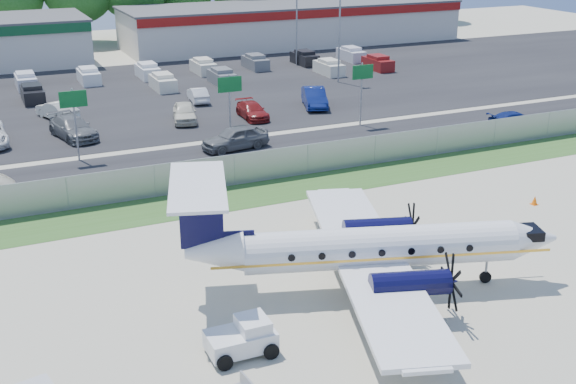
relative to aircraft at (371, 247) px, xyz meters
name	(u,v)px	position (x,y,z in m)	size (l,w,h in m)	color
ground	(342,282)	(-0.78, 1.12, -2.05)	(170.00, 170.00, 0.00)	#B2AD96
grass_verge	(247,195)	(-0.78, 13.12, -2.04)	(170.00, 4.00, 0.02)	#2D561E
access_road	(209,162)	(-0.78, 20.12, -2.04)	(170.00, 8.00, 0.02)	black
parking_lot	(137,97)	(-0.78, 41.12, -2.04)	(170.00, 32.00, 0.02)	black
perimeter_fence	(235,170)	(-0.78, 15.12, -1.05)	(120.00, 0.06, 1.99)	gray
building_east	(293,23)	(25.22, 63.10, 0.58)	(44.40, 12.40, 5.24)	beige
sign_left	(74,109)	(-8.78, 24.03, 1.56)	(1.80, 0.26, 5.00)	gray
sign_mid	(230,94)	(2.22, 24.03, 1.56)	(1.80, 0.26, 5.00)	gray
sign_right	(362,81)	(13.22, 24.03, 1.56)	(1.80, 0.26, 5.00)	gray
light_pole_ne	(339,30)	(19.22, 39.12, 3.18)	(0.90, 0.35, 9.09)	gray
light_pole_se	(297,18)	(19.22, 49.12, 3.18)	(0.90, 0.35, 9.09)	gray
tree_line	(78,43)	(-0.78, 75.12, -2.05)	(112.00, 6.00, 14.00)	#1D5C1B
aircraft	(371,247)	(0.00, 0.00, 0.00)	(17.36, 16.94, 5.31)	silver
pushback_tug	(243,337)	(-6.90, -2.36, -1.39)	(2.56, 1.83, 1.38)	silver
cone_nose	(535,200)	(13.86, 4.95, -1.80)	(0.37, 0.37, 0.53)	#FF6408
cone_starboard_wing	(125,194)	(-7.47, 15.64, -1.78)	(0.40, 0.40, 0.57)	#FF6408
road_car_mid	(235,149)	(1.87, 22.18, -2.05)	(1.97, 4.90, 1.67)	#595B5E
road_car_east	(514,128)	(23.91, 18.36, -2.05)	(1.82, 4.48, 1.30)	navy
parked_car_b	(74,138)	(-8.26, 29.79, -2.05)	(2.23, 5.48, 1.59)	#595B5E
parked_car_c	(185,122)	(0.74, 30.90, -2.05)	(1.82, 4.52, 1.54)	beige
parked_car_d	(252,118)	(6.12, 29.61, -2.05)	(1.82, 4.47, 1.30)	maroon
parked_car_e	(314,107)	(12.51, 30.96, -2.05)	(1.79, 5.12, 1.69)	navy
parked_car_f	(58,119)	(-8.59, 35.95, -2.05)	(1.61, 4.61, 1.52)	beige
parked_car_g	(198,102)	(3.79, 36.96, -2.05)	(1.39, 3.97, 1.31)	silver
far_parking_rows	(126,86)	(-0.78, 46.12, -2.05)	(56.00, 10.00, 1.60)	gray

